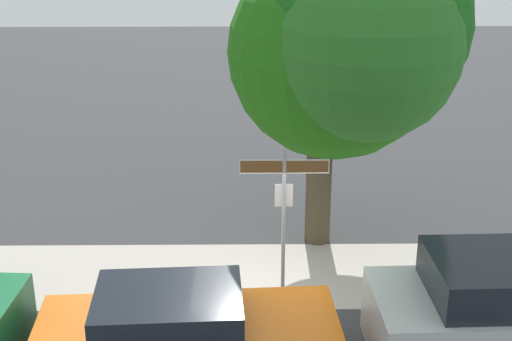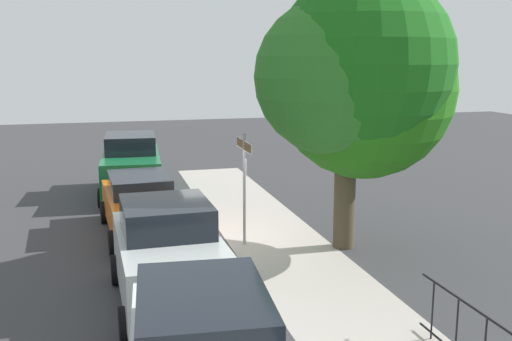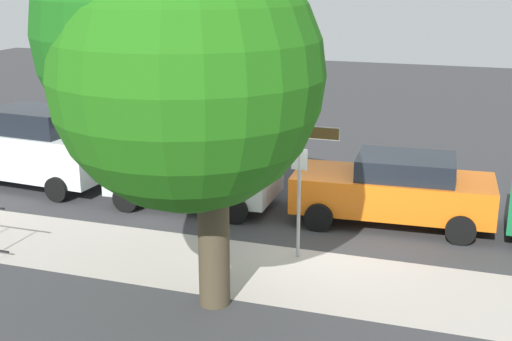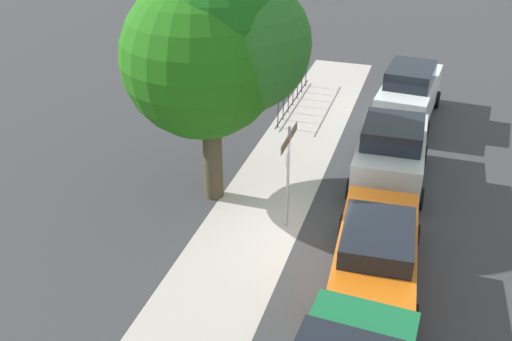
{
  "view_description": "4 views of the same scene",
  "coord_description": "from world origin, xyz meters",
  "views": [
    {
      "loc": [
        -0.29,
        -11.24,
        6.99
      ],
      "look_at": [
        -0.16,
        0.85,
        2.37
      ],
      "focal_mm": 50.63,
      "sensor_mm": 36.0,
      "label": 1
    },
    {
      "loc": [
        14.63,
        -3.06,
        4.85
      ],
      "look_at": [
        0.47,
        0.67,
        1.97
      ],
      "focal_mm": 41.38,
      "sensor_mm": 36.0,
      "label": 2
    },
    {
      "loc": [
        -2.94,
        12.91,
        5.64
      ],
      "look_at": [
        0.96,
        1.19,
        1.99
      ],
      "focal_mm": 48.21,
      "sensor_mm": 36.0,
      "label": 3
    },
    {
      "loc": [
        -12.59,
        -2.81,
        9.1
      ],
      "look_at": [
        0.17,
        1.21,
        1.64
      ],
      "focal_mm": 41.86,
      "sensor_mm": 36.0,
      "label": 4
    }
  ],
  "objects": [
    {
      "name": "car_orange",
      "position": [
        -1.25,
        -2.13,
        0.83
      ],
      "size": [
        4.56,
        2.2,
        1.62
      ],
      "rotation": [
        0.0,
        0.0,
        0.06
      ],
      "color": "orange",
      "rests_on": "ground_plane"
    },
    {
      "name": "sidewalk_strip",
      "position": [
        2.0,
        1.3,
        0.0
      ],
      "size": [
        24.0,
        2.6,
        0.0
      ],
      "primitive_type": "cube",
      "color": "#B3A9A0",
      "rests_on": "ground_plane"
    },
    {
      "name": "street_sign",
      "position": [
        0.33,
        0.4,
        2.06
      ],
      "size": [
        1.55,
        0.07,
        2.92
      ],
      "color": "#9EA0A5",
      "rests_on": "ground_plane"
    },
    {
      "name": "shade_tree",
      "position": [
        1.74,
        2.78,
        4.33
      ],
      "size": [
        4.76,
        5.0,
        6.75
      ],
      "color": "#473D2B",
      "rests_on": "ground_plane"
    },
    {
      "name": "ground_plane",
      "position": [
        0.0,
        0.0,
        0.0
      ],
      "size": [
        60.0,
        60.0,
        0.0
      ],
      "primitive_type": "plane",
      "color": "#38383A"
    },
    {
      "name": "car_silver",
      "position": [
        3.56,
        -1.91,
        1.01
      ],
      "size": [
        4.1,
        2.22,
        2.03
      ],
      "rotation": [
        0.0,
        0.0,
        0.03
      ],
      "color": "silver",
      "rests_on": "ground_plane"
    },
    {
      "name": "car_white",
      "position": [
        8.35,
        -2.02,
        1.05
      ],
      "size": [
        4.6,
        2.25,
        2.11
      ],
      "rotation": [
        0.0,
        0.0,
        -0.08
      ],
      "color": "white",
      "rests_on": "ground_plane"
    }
  ]
}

